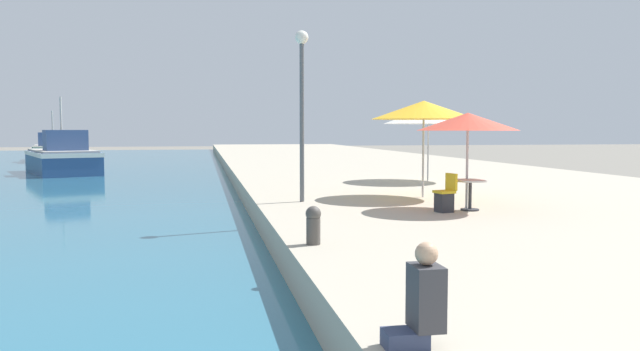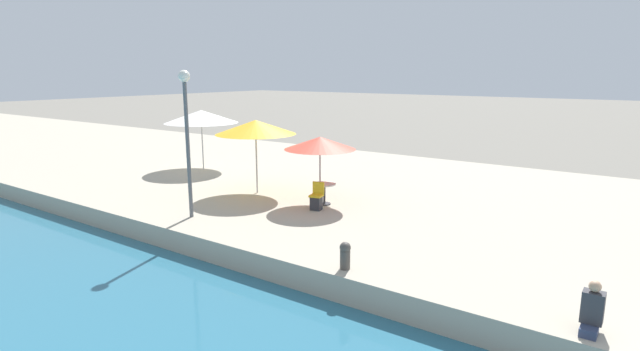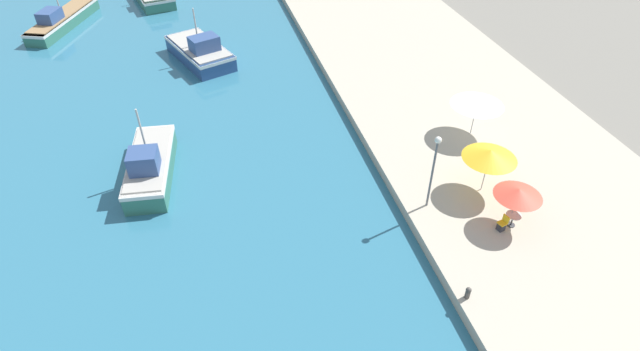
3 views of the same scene
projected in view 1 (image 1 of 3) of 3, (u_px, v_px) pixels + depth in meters
The scene contains 11 objects.
quay_promenade at pixel (351, 166), 39.92m from camera, with size 16.00×90.00×0.69m.
fishing_boat_mid at pixel (63, 158), 36.98m from camera, with size 5.71×8.12×4.54m.
fishing_boat_distant at pixel (53, 151), 51.91m from camera, with size 4.96×8.66×4.18m.
cafe_umbrella_pink at pixel (468, 122), 14.98m from camera, with size 2.46×2.46×2.34m.
cafe_umbrella_white at pixel (424, 110), 17.75m from camera, with size 3.00×3.00×2.76m.
cafe_umbrella_striped at pixel (428, 116), 23.45m from camera, with size 3.41×3.41×2.76m.
cafe_table at pixel (470, 188), 14.93m from camera, with size 0.80×0.80×0.74m.
cafe_chair_left at pixel (445, 198), 14.64m from camera, with size 0.51×0.49×0.91m.
person_at_quay at pixel (422, 301), 5.53m from camera, with size 0.51×0.36×0.94m.
mooring_bollard at pixel (313, 224), 10.50m from camera, with size 0.26×0.26×0.65m.
lamppost at pixel (302, 86), 16.59m from camera, with size 0.36×0.36×4.56m.
Camera 1 is at (-1.36, -1.80, 2.62)m, focal length 35.00 mm.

